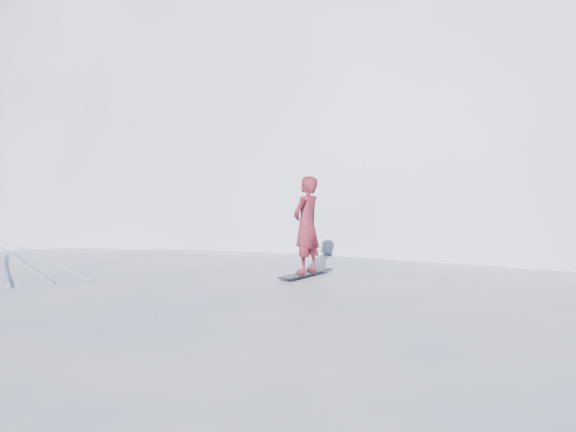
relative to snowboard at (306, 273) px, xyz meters
The scene contains 8 objects.
ground 4.18m from the snowboard, 168.44° to the right, with size 400.00×400.00×0.00m, color white.
near_ridge 4.08m from the snowboard, 135.26° to the left, with size 36.00×28.00×4.80m, color white.
summit_peak 31.54m from the snowboard, 53.61° to the left, with size 60.00×56.00×56.00m, color white.
peak_shoulder 20.58m from the snowboard, 70.97° to the left, with size 28.00×24.00×18.00m, color white.
wind_bumps 4.80m from the snowboard, 159.76° to the left, with size 16.00×14.40×1.00m.
snowboard is the anchor object (origin of this frame).
snowboarder 0.98m from the snowboard, ahead, with size 0.70×0.46×1.93m, color maroon.
board_tracks 6.57m from the snowboard, 144.83° to the left, with size 2.19×5.96×0.04m.
Camera 1 is at (-1.14, -9.54, 4.35)m, focal length 35.00 mm.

